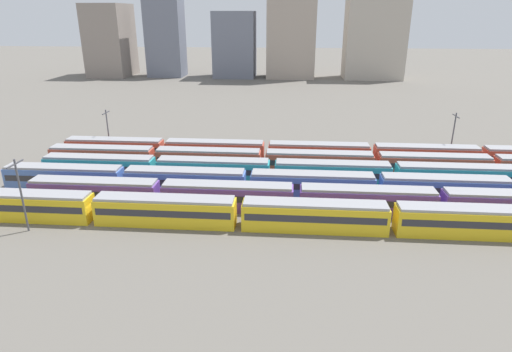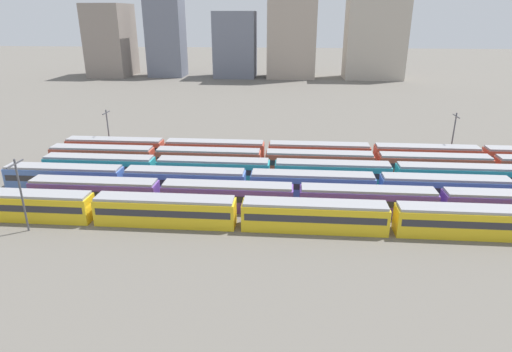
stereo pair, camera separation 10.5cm
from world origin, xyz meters
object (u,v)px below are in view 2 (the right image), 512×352
Objects in this scene: catenary_pole_2 at (21,192)px; train_track_0 at (392,218)px; train_track_5 at (372,154)px; train_track_2 at (377,187)px; train_track_4 at (319,162)px; train_track_3 at (393,175)px; train_track_1 at (367,201)px; catenary_pole_3 at (453,134)px; catenary_pole_1 at (108,129)px.

train_track_0 is at bearing 4.17° from catenary_pole_2.
train_track_0 is at bearing -94.23° from train_track_5.
train_track_2 and train_track_4 have the same top height.
train_track_3 is (3.35, 5.20, 0.00)m from train_track_2.
train_track_5 is at bearing 28.22° from train_track_4.
train_track_2 is at bearing -122.78° from train_track_3.
train_track_1 is 30.74m from catenary_pole_3.
catenary_pole_3 is at bearing 51.99° from train_track_1.
train_track_1 is at bearing -128.01° from catenary_pole_3.
catenary_pole_3 is (24.41, 8.49, 3.12)m from train_track_4.
catenary_pole_2 is at bearing -85.38° from catenary_pole_1.
catenary_pole_1 is at bearing 168.38° from train_track_4.
catenary_pole_3 reaches higher than catenary_pole_1.
train_track_4 is 10.41× the size of catenary_pole_3.
train_track_2 and train_track_5 have the same top height.
train_track_2 is 1.00× the size of train_track_5.
train_track_5 is 13.23× the size of catenary_pole_1.
train_track_0 is at bearing -90.69° from train_track_2.
catenary_pole_3 reaches higher than train_track_4.
train_track_3 is 19.25m from catenary_pole_3.
train_track_1 is at bearing -27.64° from catenary_pole_1.
train_track_0 is 1.00× the size of train_track_3.
train_track_1 is 51.37m from catenary_pole_1.
catenary_pole_2 reaches higher than catenary_pole_3.
train_track_5 is (1.92, 26.00, 0.00)m from train_track_0.
train_track_1 is at bearing -101.17° from train_track_5.
train_track_4 is at bearing 110.47° from train_track_0.
train_track_2 is at bearing -21.28° from catenary_pole_1.
catenary_pole_2 is 69.73m from catenary_pole_3.
catenary_pole_3 reaches higher than train_track_0.
catenary_pole_3 is (64.26, 0.30, 0.25)m from catenary_pole_1.
catenary_pole_2 reaches higher than train_track_4.
train_track_5 is 11.91× the size of catenary_pole_2.
train_track_2 is 47.28m from catenary_pole_2.
catenary_pole_3 is at bearing 12.60° from train_track_5.
train_track_1 is 11.84m from train_track_3.
catenary_pole_3 is at bearing 48.83° from train_track_2.
train_track_5 is at bearing -167.40° from catenary_pole_3.
train_track_3 is 1.20× the size of train_track_4.
train_track_1 is 11.01× the size of catenary_pole_1.
train_track_5 is at bearing -3.46° from catenary_pole_1.
train_track_4 is 40.79m from catenary_pole_1.
catenary_pole_2 reaches higher than catenary_pole_1.
catenary_pole_2 reaches higher than train_track_5.
train_track_0 is 26.07m from train_track_5.
train_track_5 is (4.11, 20.80, 0.00)m from train_track_1.
catenary_pole_3 reaches higher than train_track_3.
catenary_pole_2 is (-48.49, -18.88, 3.36)m from train_track_3.
train_track_0 and train_track_2 have the same top height.
train_track_1 is 0.83× the size of train_track_5.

